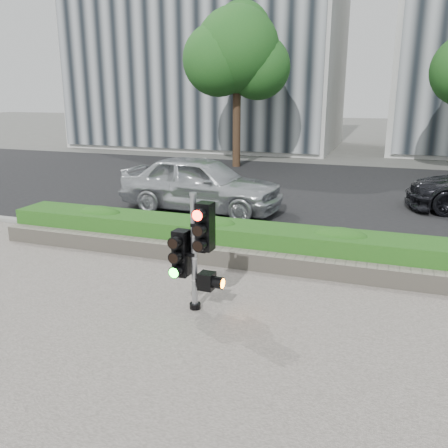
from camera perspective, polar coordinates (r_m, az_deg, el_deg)
name	(u,v)px	position (r m, az deg, el deg)	size (l,w,h in m)	color
ground	(226,311)	(7.78, 0.23, -10.40)	(120.00, 120.00, 0.00)	#51514C
sidewalk	(154,402)	(5.80, -8.42, -20.45)	(16.00, 11.00, 0.03)	#9E9389
road	(318,191)	(17.11, 11.28, 3.87)	(60.00, 13.00, 0.02)	black
curb	(272,248)	(10.57, 5.83, -2.95)	(60.00, 0.25, 0.12)	gray
stone_wall	(257,261)	(9.38, 4.04, -4.45)	(12.00, 0.32, 0.34)	gray
hedge	(266,243)	(9.92, 5.06, -2.30)	(12.00, 1.00, 0.68)	#45942D
building_left	(210,23)	(31.95, -1.67, 23.01)	(16.00, 9.00, 15.00)	#B7B7B2
tree_left	(237,53)	(22.29, 1.59, 19.85)	(4.61, 4.03, 7.34)	black
traffic_signal	(196,246)	(7.42, -3.35, -2.67)	(0.67, 0.50, 1.91)	black
car_silver	(201,183)	(13.88, -2.78, 4.92)	(1.92, 4.78, 1.63)	silver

